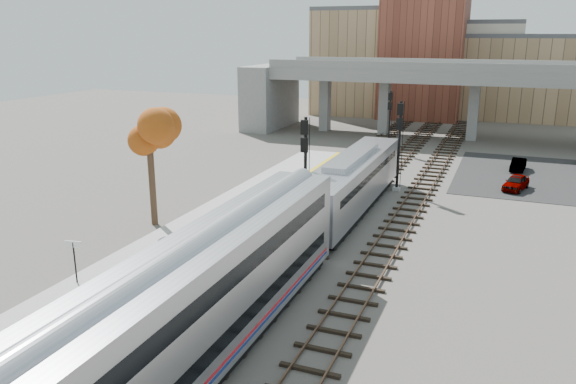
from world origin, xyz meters
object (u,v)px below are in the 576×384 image
Objects in this scene: locomotive at (352,182)px; signal_mast_far at (389,122)px; signal_mast_near at (305,172)px; tree at (149,133)px; car_b at (518,165)px; signal_mast_mid at (399,146)px; car_a at (516,182)px; coach at (187,315)px.

signal_mast_far is (-2.10, 22.89, 0.96)m from locomotive.
signal_mast_near reaches higher than locomotive.
tree is 35.33m from car_b.
signal_mast_mid is (4.10, 11.18, 0.00)m from signal_mast_near.
signal_mast_mid is at bearing -141.34° from car_a.
locomotive is 5.47× the size of car_b.
car_b is (0.16, 7.39, -0.06)m from car_a.
locomotive is at bearing -84.76° from signal_mast_far.
tree reaches higher than car_b.
signal_mast_far is (-4.10, 15.97, -0.54)m from signal_mast_mid.
car_b is (11.42, 18.20, -1.66)m from locomotive.
signal_mast_far reaches higher than coach.
car_a is at bearing 38.80° from tree.
coach reaches higher than car_b.
tree reaches higher than signal_mast_far.
signal_mast_mid reaches higher than car_b.
locomotive reaches higher than car_b.
locomotive is at bearing -106.14° from signal_mast_mid.
tree is at bearing -125.38° from car_a.
signal_mast_mid is 0.87× the size of tree.
signal_mast_mid is 2.02× the size of car_a.
coach is 7.18× the size of car_b.
locomotive is 2.85× the size of signal_mast_far.
coach is 45.54m from signal_mast_far.
signal_mast_near is 1.00× the size of signal_mast_mid.
tree is at bearing -133.32° from signal_mast_mid.
locomotive is 22.61m from coach.
locomotive is at bearing 33.26° from tree.
car_b is at bearing 58.97° from signal_mast_near.
signal_mast_far is at bearing 92.64° from coach.
signal_mast_mid reaches higher than locomotive.
signal_mast_near is (-2.10, -4.27, 1.50)m from locomotive.
locomotive is 2.55× the size of signal_mast_near.
tree is (-11.84, 14.84, 3.57)m from coach.
signal_mast_near is 2.15× the size of car_b.
signal_mast_far is at bearing 90.00° from signal_mast_near.
signal_mast_far is (-2.10, 45.49, 0.44)m from coach.
signal_mast_near is (-2.10, 18.34, 0.99)m from coach.
coach is 18.48m from signal_mast_near.
signal_mast_mid is 20.34m from tree.
signal_mast_far is at bearing 153.71° from car_a.
tree reaches higher than signal_mast_mid.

